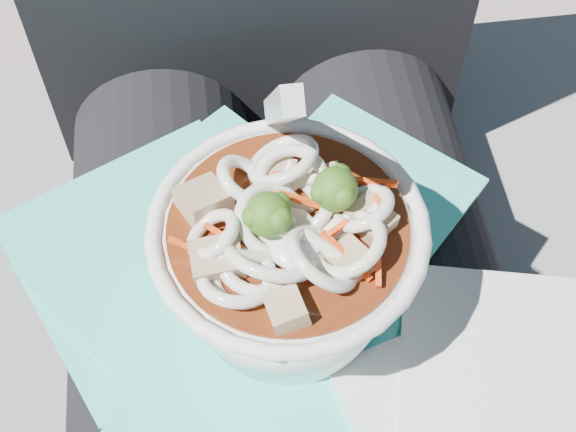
{
  "coord_description": "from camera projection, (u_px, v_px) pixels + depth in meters",
  "views": [
    {
      "loc": [
        -0.04,
        -0.23,
        1.04
      ],
      "look_at": [
        -0.01,
        0.0,
        0.7
      ],
      "focal_mm": 50.0,
      "sensor_mm": 36.0,
      "label": 1
    }
  ],
  "objects": [
    {
      "name": "udon_bowl",
      "position": [
        288.0,
        256.0,
        0.45
      ],
      "size": [
        0.18,
        0.18,
        0.19
      ],
      "color": "white",
      "rests_on": "plastic_bag"
    },
    {
      "name": "napkins",
      "position": [
        495.0,
        405.0,
        0.45
      ],
      "size": [
        0.18,
        0.2,
        0.01
      ],
      "color": "silver",
      "rests_on": "plastic_bag"
    },
    {
      "name": "stone_ledge",
      "position": [
        277.0,
        349.0,
        0.89
      ],
      "size": [
        1.0,
        0.51,
        0.44
      ],
      "primitive_type": "cube",
      "rotation": [
        0.0,
        0.0,
        0.01
      ],
      "color": "slate",
      "rests_on": "ground"
    },
    {
      "name": "lap",
      "position": [
        297.0,
        366.0,
        0.57
      ],
      "size": [
        0.32,
        0.48,
        0.15
      ],
      "color": "black",
      "rests_on": "stone_ledge"
    },
    {
      "name": "plastic_bag",
      "position": [
        270.0,
        333.0,
        0.49
      ],
      "size": [
        0.35,
        0.37,
        0.02
      ],
      "color": "#31CDB8",
      "rests_on": "lap"
    },
    {
      "name": "person_body",
      "position": [
        281.0,
        236.0,
        0.59
      ],
      "size": [
        0.34,
        0.94,
        0.99
      ],
      "color": "black",
      "rests_on": "ground"
    }
  ]
}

